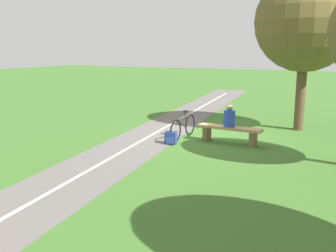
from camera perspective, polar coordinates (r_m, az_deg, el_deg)
The scene contains 8 objects.
ground_plane at distance 12.83m, azimuth 6.71°, elevation -1.48°, with size 80.00×80.00×0.00m, color #3D6B28.
paved_path at distance 10.04m, azimuth -9.35°, elevation -5.23°, with size 2.02×36.00×0.02m, color #66605E.
path_centre_line at distance 10.04m, azimuth -9.35°, elevation -5.17°, with size 0.10×32.00×0.00m, color silver.
bench at distance 11.86m, azimuth 9.20°, elevation -0.83°, with size 2.04×0.52×0.52m.
person_seated at distance 11.78m, azimuth 9.19°, elevation 1.27°, with size 0.37×0.37×0.68m.
bicycle at distance 12.29m, azimuth 2.29°, elevation -0.16°, with size 0.10×1.82×0.90m.
backpack at distance 11.62m, azimuth 0.41°, elevation -1.81°, with size 0.38×0.34×0.39m.
tree_mid_field at distance 14.21m, azimuth 19.95°, elevation 14.46°, with size 3.44×3.44×5.50m.
Camera 1 is at (-4.07, 11.82, 2.90)m, focal length 40.63 mm.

